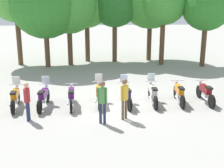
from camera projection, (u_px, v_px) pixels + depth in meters
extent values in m
plane|color=#9E9B93|center=(113.00, 105.00, 14.82)|extent=(80.00, 80.00, 0.00)
cylinder|color=black|center=(18.00, 96.00, 15.08)|extent=(0.15, 0.65, 0.64)
cylinder|color=black|center=(13.00, 107.00, 13.60)|extent=(0.15, 0.65, 0.64)
cube|color=silver|center=(17.00, 90.00, 14.98)|extent=(0.15, 0.37, 0.04)
cube|color=orange|center=(15.00, 94.00, 14.29)|extent=(0.34, 0.97, 0.30)
cube|color=silver|center=(15.00, 100.00, 14.32)|extent=(0.25, 0.42, 0.24)
cube|color=black|center=(13.00, 93.00, 13.86)|extent=(0.28, 0.46, 0.08)
cylinder|color=silver|center=(17.00, 91.00, 14.90)|extent=(0.07, 0.23, 0.64)
cylinder|color=silver|center=(16.00, 84.00, 14.73)|extent=(0.62, 0.09, 0.04)
sphere|color=silver|center=(17.00, 86.00, 14.88)|extent=(0.17, 0.17, 0.16)
cylinder|color=silver|center=(11.00, 103.00, 14.03)|extent=(0.13, 0.70, 0.07)
cube|color=silver|center=(16.00, 80.00, 14.73)|extent=(0.37, 0.16, 0.39)
cylinder|color=black|center=(47.00, 96.00, 15.14)|extent=(0.15, 0.65, 0.64)
cylinder|color=black|center=(39.00, 107.00, 13.65)|extent=(0.15, 0.65, 0.64)
cube|color=silver|center=(47.00, 89.00, 15.04)|extent=(0.15, 0.37, 0.04)
cube|color=#59196B|center=(43.00, 94.00, 14.34)|extent=(0.34, 0.97, 0.30)
cube|color=silver|center=(43.00, 99.00, 14.37)|extent=(0.25, 0.42, 0.24)
cube|color=black|center=(41.00, 92.00, 13.91)|extent=(0.28, 0.46, 0.08)
cylinder|color=silver|center=(46.00, 90.00, 14.96)|extent=(0.07, 0.23, 0.64)
cylinder|color=silver|center=(46.00, 84.00, 14.78)|extent=(0.62, 0.09, 0.04)
sphere|color=silver|center=(46.00, 86.00, 14.94)|extent=(0.17, 0.17, 0.16)
cylinder|color=silver|center=(38.00, 103.00, 14.10)|extent=(0.13, 0.70, 0.07)
cube|color=silver|center=(46.00, 80.00, 14.78)|extent=(0.37, 0.16, 0.39)
cylinder|color=black|center=(72.00, 95.00, 15.24)|extent=(0.13, 0.64, 0.64)
cylinder|color=black|center=(71.00, 106.00, 13.76)|extent=(0.13, 0.64, 0.64)
cube|color=silver|center=(72.00, 89.00, 15.14)|extent=(0.13, 0.36, 0.04)
cube|color=#59196B|center=(71.00, 93.00, 14.45)|extent=(0.30, 0.96, 0.30)
cube|color=silver|center=(71.00, 99.00, 14.47)|extent=(0.24, 0.41, 0.24)
cube|color=black|center=(71.00, 92.00, 14.01)|extent=(0.26, 0.45, 0.08)
cylinder|color=silver|center=(72.00, 90.00, 15.06)|extent=(0.06, 0.23, 0.64)
cylinder|color=silver|center=(71.00, 83.00, 14.88)|extent=(0.62, 0.06, 0.04)
sphere|color=silver|center=(71.00, 85.00, 15.04)|extent=(0.17, 0.17, 0.16)
cylinder|color=silver|center=(68.00, 102.00, 14.19)|extent=(0.10, 0.70, 0.07)
cylinder|color=black|center=(99.00, 93.00, 15.56)|extent=(0.10, 0.64, 0.64)
cylinder|color=black|center=(99.00, 104.00, 14.07)|extent=(0.10, 0.64, 0.64)
cube|color=silver|center=(99.00, 87.00, 15.46)|extent=(0.12, 0.36, 0.04)
cube|color=orange|center=(99.00, 91.00, 14.76)|extent=(0.26, 0.95, 0.30)
cube|color=silver|center=(99.00, 96.00, 14.79)|extent=(0.22, 0.40, 0.24)
cube|color=black|center=(99.00, 89.00, 14.33)|extent=(0.24, 0.44, 0.08)
cylinder|color=silver|center=(99.00, 88.00, 15.38)|extent=(0.05, 0.23, 0.64)
cylinder|color=silver|center=(99.00, 82.00, 15.20)|extent=(0.62, 0.04, 0.04)
sphere|color=silver|center=(99.00, 83.00, 15.36)|extent=(0.16, 0.16, 0.16)
cylinder|color=silver|center=(96.00, 100.00, 14.51)|extent=(0.07, 0.70, 0.07)
cube|color=silver|center=(99.00, 77.00, 15.20)|extent=(0.36, 0.13, 0.39)
cylinder|color=black|center=(123.00, 94.00, 15.43)|extent=(0.16, 0.65, 0.64)
cylinder|color=black|center=(130.00, 104.00, 13.96)|extent=(0.16, 0.65, 0.64)
cube|color=silver|center=(123.00, 87.00, 15.33)|extent=(0.16, 0.37, 0.04)
cube|color=navy|center=(126.00, 92.00, 14.64)|extent=(0.35, 0.97, 0.30)
cube|color=silver|center=(126.00, 97.00, 14.67)|extent=(0.26, 0.42, 0.24)
cube|color=black|center=(128.00, 90.00, 14.21)|extent=(0.28, 0.46, 0.08)
cylinder|color=silver|center=(124.00, 88.00, 15.25)|extent=(0.07, 0.23, 0.64)
cylinder|color=silver|center=(124.00, 82.00, 15.07)|extent=(0.62, 0.10, 0.04)
sphere|color=silver|center=(123.00, 84.00, 15.23)|extent=(0.18, 0.18, 0.16)
cylinder|color=silver|center=(124.00, 101.00, 14.38)|extent=(0.14, 0.70, 0.07)
cube|color=silver|center=(124.00, 78.00, 15.08)|extent=(0.37, 0.17, 0.39)
cylinder|color=black|center=(150.00, 93.00, 15.63)|extent=(0.11, 0.64, 0.64)
cylinder|color=black|center=(156.00, 103.00, 14.14)|extent=(0.11, 0.64, 0.64)
cube|color=silver|center=(150.00, 86.00, 15.53)|extent=(0.12, 0.36, 0.04)
cube|color=silver|center=(153.00, 90.00, 14.83)|extent=(0.27, 0.95, 0.30)
cube|color=silver|center=(153.00, 96.00, 14.86)|extent=(0.22, 0.40, 0.24)
cube|color=black|center=(155.00, 89.00, 14.40)|extent=(0.24, 0.44, 0.08)
cylinder|color=silver|center=(151.00, 87.00, 15.45)|extent=(0.05, 0.23, 0.64)
cylinder|color=silver|center=(151.00, 81.00, 15.27)|extent=(0.62, 0.04, 0.04)
sphere|color=silver|center=(151.00, 83.00, 15.43)|extent=(0.16, 0.16, 0.16)
cylinder|color=silver|center=(151.00, 99.00, 14.58)|extent=(0.08, 0.70, 0.07)
cube|color=silver|center=(151.00, 77.00, 15.27)|extent=(0.36, 0.14, 0.39)
cylinder|color=black|center=(176.00, 92.00, 15.74)|extent=(0.13, 0.64, 0.64)
cylinder|color=black|center=(183.00, 102.00, 14.25)|extent=(0.13, 0.64, 0.64)
cube|color=silver|center=(176.00, 86.00, 15.65)|extent=(0.14, 0.37, 0.04)
cube|color=orange|center=(179.00, 90.00, 14.95)|extent=(0.31, 0.96, 0.30)
cube|color=silver|center=(179.00, 95.00, 14.97)|extent=(0.24, 0.41, 0.24)
cube|color=black|center=(181.00, 88.00, 14.51)|extent=(0.26, 0.45, 0.08)
cylinder|color=silver|center=(176.00, 86.00, 15.57)|extent=(0.06, 0.23, 0.64)
cylinder|color=silver|center=(177.00, 81.00, 15.39)|extent=(0.62, 0.07, 0.04)
sphere|color=silver|center=(177.00, 82.00, 15.55)|extent=(0.17, 0.17, 0.16)
cylinder|color=silver|center=(177.00, 98.00, 14.70)|extent=(0.10, 0.70, 0.07)
cylinder|color=black|center=(199.00, 91.00, 15.81)|extent=(0.13, 0.64, 0.64)
cylinder|color=black|center=(212.00, 102.00, 14.33)|extent=(0.13, 0.64, 0.64)
cube|color=silver|center=(200.00, 85.00, 15.71)|extent=(0.14, 0.37, 0.04)
cube|color=maroon|center=(205.00, 89.00, 15.02)|extent=(0.30, 0.96, 0.30)
cube|color=silver|center=(205.00, 95.00, 15.05)|extent=(0.24, 0.41, 0.24)
cube|color=black|center=(209.00, 88.00, 14.59)|extent=(0.26, 0.45, 0.08)
cylinder|color=silver|center=(200.00, 86.00, 15.64)|extent=(0.06, 0.23, 0.64)
cylinder|color=silver|center=(202.00, 80.00, 15.46)|extent=(0.62, 0.06, 0.04)
sphere|color=silver|center=(200.00, 82.00, 15.61)|extent=(0.17, 0.17, 0.16)
cylinder|color=silver|center=(204.00, 98.00, 14.76)|extent=(0.10, 0.70, 0.07)
cylinder|color=#232D4C|center=(29.00, 111.00, 12.96)|extent=(0.12, 0.12, 0.81)
cylinder|color=#232D4C|center=(28.00, 112.00, 12.80)|extent=(0.12, 0.12, 0.81)
cube|color=#B22D33|center=(27.00, 95.00, 12.68)|extent=(0.22, 0.24, 0.61)
cylinder|color=#B22D33|center=(28.00, 94.00, 12.83)|extent=(0.09, 0.09, 0.58)
cylinder|color=#B22D33|center=(26.00, 96.00, 12.53)|extent=(0.09, 0.09, 0.58)
sphere|color=#DBAD89|center=(26.00, 85.00, 12.56)|extent=(0.24, 0.24, 0.22)
cylinder|color=#232D4C|center=(100.00, 113.00, 12.60)|extent=(0.14, 0.14, 0.88)
cylinder|color=#232D4C|center=(105.00, 114.00, 12.56)|extent=(0.14, 0.14, 0.88)
cube|color=#4C8C47|center=(102.00, 95.00, 12.36)|extent=(0.27, 0.25, 0.66)
cylinder|color=#4C8C47|center=(98.00, 95.00, 12.39)|extent=(0.10, 0.10, 0.63)
cylinder|color=#4C8C47|center=(106.00, 95.00, 12.33)|extent=(0.10, 0.10, 0.63)
sphere|color=brown|center=(102.00, 84.00, 12.23)|extent=(0.29, 0.29, 0.24)
cylinder|color=brown|center=(126.00, 109.00, 13.08)|extent=(0.15, 0.15, 0.86)
cylinder|color=brown|center=(123.00, 110.00, 12.98)|extent=(0.15, 0.15, 0.86)
cube|color=gold|center=(125.00, 93.00, 12.82)|extent=(0.29, 0.29, 0.64)
cylinder|color=gold|center=(127.00, 91.00, 12.91)|extent=(0.11, 0.11, 0.61)
cylinder|color=gold|center=(122.00, 93.00, 12.72)|extent=(0.11, 0.11, 0.61)
sphere|color=brown|center=(125.00, 82.00, 12.69)|extent=(0.32, 0.32, 0.23)
cylinder|color=brown|center=(19.00, 40.00, 22.81)|extent=(0.36, 0.36, 3.72)
cylinder|color=brown|center=(47.00, 48.00, 22.25)|extent=(0.36, 0.36, 2.79)
sphere|color=#2D7A28|center=(44.00, 3.00, 21.38)|extent=(4.88, 4.88, 4.88)
cylinder|color=brown|center=(70.00, 45.00, 22.88)|extent=(0.36, 0.36, 2.94)
sphere|color=#3D8E33|center=(68.00, 5.00, 22.07)|extent=(4.13, 4.13, 4.13)
cylinder|color=brown|center=(87.00, 41.00, 24.14)|extent=(0.36, 0.36, 3.15)
sphere|color=#4C9E3D|center=(87.00, 4.00, 23.35)|extent=(3.62, 3.62, 3.62)
cylinder|color=brown|center=(115.00, 41.00, 23.98)|extent=(0.36, 0.36, 3.21)
sphere|color=#236623|center=(115.00, 3.00, 23.17)|extent=(3.67, 3.67, 3.67)
cylinder|color=brown|center=(149.00, 40.00, 24.48)|extent=(0.36, 0.36, 3.23)
cylinder|color=brown|center=(162.00, 42.00, 22.93)|extent=(0.36, 0.36, 3.43)
sphere|color=#3D8E33|center=(164.00, 1.00, 22.12)|extent=(3.37, 3.37, 3.37)
cylinder|color=brown|center=(204.00, 45.00, 22.35)|extent=(0.36, 0.36, 3.10)
sphere|color=#2D7A28|center=(207.00, 6.00, 21.58)|extent=(3.48, 3.48, 3.48)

